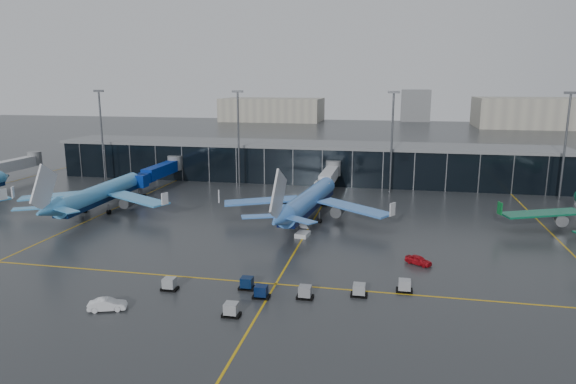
% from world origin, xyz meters
% --- Properties ---
extents(ground, '(600.00, 600.00, 0.00)m').
position_xyz_m(ground, '(0.00, 0.00, 0.00)').
color(ground, '#282B2D').
rests_on(ground, ground).
extents(terminal_pier, '(142.00, 17.00, 10.70)m').
position_xyz_m(terminal_pier, '(0.00, 62.00, 5.42)').
color(terminal_pier, black).
rests_on(terminal_pier, ground).
extents(jet_bridges, '(94.00, 27.50, 7.20)m').
position_xyz_m(jet_bridges, '(-35.00, 42.99, 4.55)').
color(jet_bridges, '#595B60').
rests_on(jet_bridges, ground).
extents(flood_masts, '(203.00, 0.50, 25.50)m').
position_xyz_m(flood_masts, '(5.00, 50.00, 13.81)').
color(flood_masts, '#595B60').
rests_on(flood_masts, ground).
extents(distant_hangars, '(260.00, 71.00, 22.00)m').
position_xyz_m(distant_hangars, '(49.94, 270.08, 8.79)').
color(distant_hangars, '#B2AD99').
rests_on(distant_hangars, ground).
extents(taxi_lines, '(220.00, 120.00, 0.02)m').
position_xyz_m(taxi_lines, '(10.00, 10.61, 0.01)').
color(taxi_lines, gold).
rests_on(taxi_lines, ground).
extents(airliner_arkefly, '(36.85, 41.74, 12.60)m').
position_xyz_m(airliner_arkefly, '(-36.51, 17.57, 6.30)').
color(airliner_arkefly, '#439DDE').
rests_on(airliner_arkefly, ground).
extents(airliner_klm_near, '(41.17, 45.66, 12.85)m').
position_xyz_m(airliner_klm_near, '(8.90, 19.89, 6.42)').
color(airliner_klm_near, '#4383DE').
rests_on(airliner_klm_near, ground).
extents(baggage_carts, '(33.49, 13.23, 1.70)m').
position_xyz_m(baggage_carts, '(11.89, -19.02, 0.76)').
color(baggage_carts, black).
rests_on(baggage_carts, ground).
extents(mobile_airstair, '(2.63, 3.48, 3.45)m').
position_xyz_m(mobile_airstair, '(9.80, 7.98, 0.77)').
color(mobile_airstair, silver).
rests_on(mobile_airstair, ground).
extents(service_van_red, '(4.43, 3.73, 1.43)m').
position_xyz_m(service_van_red, '(29.91, -2.91, 0.72)').
color(service_van_red, '#B80E17').
rests_on(service_van_red, ground).
extents(service_van_white, '(4.88, 3.07, 1.52)m').
position_xyz_m(service_van_white, '(-8.55, -27.38, 0.76)').
color(service_van_white, silver).
rests_on(service_van_white, ground).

